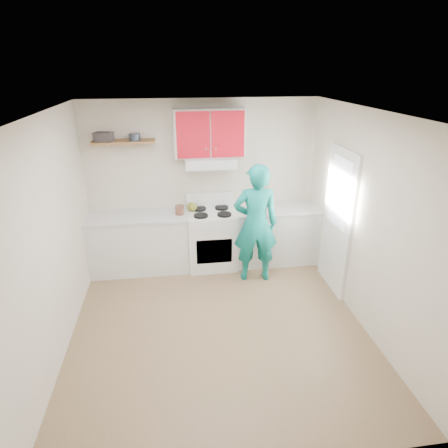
{
  "coord_description": "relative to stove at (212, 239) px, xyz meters",
  "views": [
    {
      "loc": [
        -0.48,
        -3.91,
        3.06
      ],
      "look_at": [
        0.15,
        0.55,
        1.15
      ],
      "focal_mm": 30.4,
      "sensor_mm": 36.0,
      "label": 1
    }
  ],
  "objects": [
    {
      "name": "floor",
      "position": [
        -0.1,
        -1.57,
        -0.46
      ],
      "size": [
        3.8,
        3.8,
        0.0
      ],
      "primitive_type": "plane",
      "color": "brown",
      "rests_on": "ground"
    },
    {
      "name": "ceiling",
      "position": [
        -0.1,
        -1.57,
        2.14
      ],
      "size": [
        3.6,
        3.8,
        0.04
      ],
      "primitive_type": "cube",
      "color": "white",
      "rests_on": "floor"
    },
    {
      "name": "back_wall",
      "position": [
        -0.1,
        0.32,
        0.84
      ],
      "size": [
        3.6,
        0.04,
        2.6
      ],
      "primitive_type": "cube",
      "color": "beige",
      "rests_on": "floor"
    },
    {
      "name": "front_wall",
      "position": [
        -0.1,
        -3.47,
        0.84
      ],
      "size": [
        3.6,
        0.04,
        2.6
      ],
      "primitive_type": "cube",
      "color": "beige",
      "rests_on": "floor"
    },
    {
      "name": "left_wall",
      "position": [
        -1.9,
        -1.57,
        0.84
      ],
      "size": [
        0.04,
        3.8,
        2.6
      ],
      "primitive_type": "cube",
      "color": "beige",
      "rests_on": "floor"
    },
    {
      "name": "right_wall",
      "position": [
        1.7,
        -1.57,
        0.84
      ],
      "size": [
        0.04,
        3.8,
        2.6
      ],
      "primitive_type": "cube",
      "color": "beige",
      "rests_on": "floor"
    },
    {
      "name": "door",
      "position": [
        1.68,
        -0.88,
        0.56
      ],
      "size": [
        0.05,
        0.85,
        2.05
      ],
      "primitive_type": "cube",
      "color": "white",
      "rests_on": "floor"
    },
    {
      "name": "door_glass",
      "position": [
        1.65,
        -0.88,
        0.99
      ],
      "size": [
        0.01,
        0.55,
        0.95
      ],
      "primitive_type": "cube",
      "color": "white",
      "rests_on": "door"
    },
    {
      "name": "counter_left",
      "position": [
        -1.14,
        0.02,
        -0.01
      ],
      "size": [
        1.52,
        0.6,
        0.9
      ],
      "primitive_type": "cube",
      "color": "silver",
      "rests_on": "floor"
    },
    {
      "name": "counter_right",
      "position": [
        1.04,
        0.02,
        -0.01
      ],
      "size": [
        1.32,
        0.6,
        0.9
      ],
      "primitive_type": "cube",
      "color": "silver",
      "rests_on": "floor"
    },
    {
      "name": "stove",
      "position": [
        0.0,
        0.0,
        0.0
      ],
      "size": [
        0.76,
        0.65,
        0.92
      ],
      "primitive_type": "cube",
      "color": "white",
      "rests_on": "floor"
    },
    {
      "name": "range_hood",
      "position": [
        0.0,
        0.1,
        1.24
      ],
      "size": [
        0.76,
        0.44,
        0.15
      ],
      "primitive_type": "cube",
      "color": "silver",
      "rests_on": "back_wall"
    },
    {
      "name": "upper_cabinets",
      "position": [
        0.0,
        0.16,
        1.66
      ],
      "size": [
        1.02,
        0.33,
        0.7
      ],
      "primitive_type": "cube",
      "color": "#AD0F1C",
      "rests_on": "back_wall"
    },
    {
      "name": "shelf",
      "position": [
        -1.25,
        0.18,
        1.56
      ],
      "size": [
        0.9,
        0.3,
        0.04
      ],
      "primitive_type": "cube",
      "color": "brown",
      "rests_on": "back_wall"
    },
    {
      "name": "books",
      "position": [
        -1.51,
        0.14,
        1.64
      ],
      "size": [
        0.29,
        0.24,
        0.13
      ],
      "primitive_type": "cube",
      "rotation": [
        0.0,
        0.0,
        -0.29
      ],
      "color": "#363032",
      "rests_on": "shelf"
    },
    {
      "name": "tin",
      "position": [
        -1.08,
        0.14,
        1.63
      ],
      "size": [
        0.17,
        0.17,
        0.1
      ],
      "primitive_type": "cylinder",
      "rotation": [
        0.0,
        0.0,
        0.07
      ],
      "color": "#333D4C",
      "rests_on": "shelf"
    },
    {
      "name": "kettle",
      "position": [
        -0.3,
        0.11,
        0.53
      ],
      "size": [
        0.22,
        0.22,
        0.14
      ],
      "primitive_type": "ellipsoid",
      "rotation": [
        0.0,
        0.0,
        0.37
      ],
      "color": "olive",
      "rests_on": "stove"
    },
    {
      "name": "crock",
      "position": [
        -0.49,
        -0.01,
        0.52
      ],
      "size": [
        0.17,
        0.17,
        0.16
      ],
      "primitive_type": "cylinder",
      "rotation": [
        0.0,
        0.0,
        -0.29
      ],
      "color": "#533124",
      "rests_on": "counter_left"
    },
    {
      "name": "cutting_board",
      "position": [
        0.67,
        -0.09,
        0.45
      ],
      "size": [
        0.33,
        0.25,
        0.02
      ],
      "primitive_type": "cube",
      "rotation": [
        0.0,
        0.0,
        -0.03
      ],
      "color": "olive",
      "rests_on": "counter_right"
    },
    {
      "name": "silicone_mat",
      "position": [
        1.32,
        0.04,
        0.44
      ],
      "size": [
        0.3,
        0.25,
        0.01
      ],
      "primitive_type": "cube",
      "rotation": [
        0.0,
        0.0,
        -0.05
      ],
      "color": "red",
      "rests_on": "counter_right"
    },
    {
      "name": "person",
      "position": [
        0.59,
        -0.5,
        0.44
      ],
      "size": [
        0.69,
        0.48,
        1.8
      ],
      "primitive_type": "imported",
      "rotation": [
        0.0,
        0.0,
        3.07
      ],
      "color": "#0E8077",
      "rests_on": "floor"
    }
  ]
}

